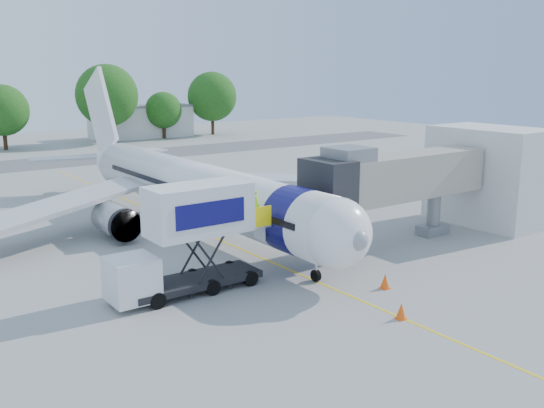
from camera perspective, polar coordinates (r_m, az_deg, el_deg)
ground at (r=40.06m, az=-4.65°, el=-3.52°), size 160.00×160.00×0.00m
guidance_line at (r=40.05m, az=-4.65°, el=-3.51°), size 0.15×70.00×0.01m
taxiway_strip at (r=78.34m, az=-20.90°, el=3.60°), size 120.00×10.00×0.01m
aircraft at (r=42.86m, az=-7.59°, el=1.53°), size 34.17×37.73×11.35m
jet_bridge at (r=38.69m, az=10.95°, el=2.32°), size 13.90×3.20×6.60m
terminal_stub at (r=46.96m, az=19.74°, el=2.54°), size 5.00×8.00×7.00m
catering_hiloader at (r=30.47m, az=-7.94°, el=-3.38°), size 8.50×2.44×5.50m
ground_tug at (r=28.48m, az=11.45°, el=-8.78°), size 4.32×3.11×1.56m
safety_cone_a at (r=31.97m, az=10.59°, el=-7.19°), size 0.50×0.50×0.80m
safety_cone_b at (r=28.40m, az=12.06°, el=-9.86°), size 0.48×0.48×0.76m
outbuilding_right at (r=104.13m, az=-12.20°, el=7.63°), size 16.40×7.40×5.30m
tree_d at (r=92.96m, az=-24.04°, el=8.05°), size 7.14×7.14×9.11m
tree_e at (r=96.37m, az=-15.27°, el=9.83°), size 9.36×9.36×11.93m
tree_f at (r=101.63m, az=-10.19°, el=8.69°), size 5.93×5.93×7.56m
tree_g at (r=106.26m, az=-5.66°, el=10.03°), size 8.43×8.43×10.75m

